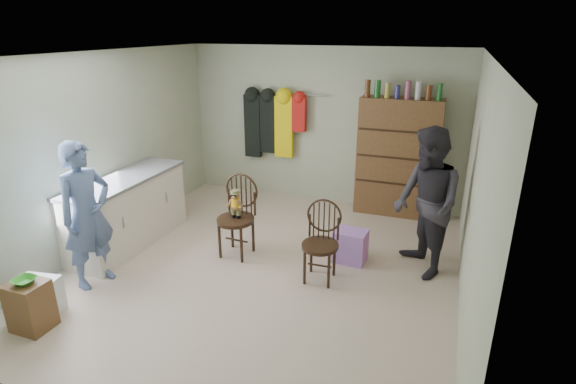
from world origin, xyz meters
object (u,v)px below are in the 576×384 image
at_px(counter, 128,211).
at_px(chair_front, 237,211).
at_px(chair_far, 321,238).
at_px(dresser, 398,157).

xyz_separation_m(counter, chair_front, (1.50, 0.25, 0.12)).
relative_size(counter, chair_far, 1.97).
relative_size(chair_far, dresser, 0.46).
bearing_deg(dresser, counter, -144.31).
bearing_deg(counter, chair_front, 9.44).
relative_size(chair_front, dresser, 0.51).
bearing_deg(counter, dresser, 35.69).
relative_size(counter, dresser, 0.90).
distance_m(chair_front, chair_far, 1.19).
bearing_deg(chair_far, chair_front, 166.90).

